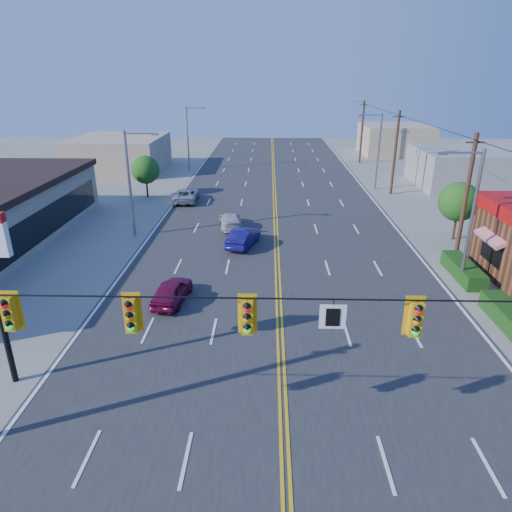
{
  "coord_description": "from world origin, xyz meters",
  "views": [
    {
      "loc": [
        -0.64,
        -11.27,
        11.79
      ],
      "look_at": [
        -1.3,
        12.6,
        2.2
      ],
      "focal_mm": 32.0,
      "sensor_mm": 36.0,
      "label": 1
    }
  ],
  "objects_px": {
    "signal_span": "(285,334)",
    "car_magenta": "(172,292)",
    "car_silver": "(186,196)",
    "car_blue": "(244,238)",
    "car_white": "(230,221)"
  },
  "relations": [
    {
      "from": "car_blue",
      "to": "car_white",
      "type": "relative_size",
      "value": 0.97
    },
    {
      "from": "car_magenta",
      "to": "car_silver",
      "type": "relative_size",
      "value": 0.8
    },
    {
      "from": "car_magenta",
      "to": "car_blue",
      "type": "relative_size",
      "value": 0.92
    },
    {
      "from": "signal_span",
      "to": "car_blue",
      "type": "relative_size",
      "value": 5.99
    },
    {
      "from": "car_blue",
      "to": "car_white",
      "type": "distance_m",
      "value": 4.38
    },
    {
      "from": "car_blue",
      "to": "car_silver",
      "type": "bearing_deg",
      "value": -46.72
    },
    {
      "from": "car_white",
      "to": "car_silver",
      "type": "relative_size",
      "value": 0.89
    },
    {
      "from": "signal_span",
      "to": "car_silver",
      "type": "height_order",
      "value": "signal_span"
    },
    {
      "from": "car_blue",
      "to": "car_white",
      "type": "bearing_deg",
      "value": -56.83
    },
    {
      "from": "car_silver",
      "to": "car_blue",
      "type": "bearing_deg",
      "value": 115.15
    },
    {
      "from": "signal_span",
      "to": "car_magenta",
      "type": "xyz_separation_m",
      "value": [
        -5.77,
        11.07,
        -4.25
      ]
    },
    {
      "from": "car_white",
      "to": "car_silver",
      "type": "bearing_deg",
      "value": -67.57
    },
    {
      "from": "signal_span",
      "to": "car_magenta",
      "type": "height_order",
      "value": "signal_span"
    },
    {
      "from": "car_magenta",
      "to": "car_silver",
      "type": "height_order",
      "value": "car_silver"
    },
    {
      "from": "car_blue",
      "to": "car_white",
      "type": "xyz_separation_m",
      "value": [
        -1.29,
        4.18,
        -0.06
      ]
    }
  ]
}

